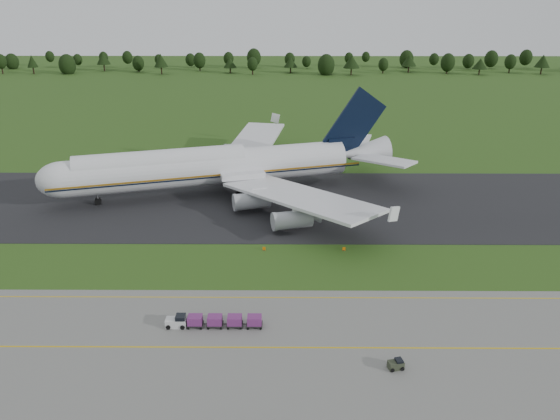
{
  "coord_description": "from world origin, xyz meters",
  "views": [
    {
      "loc": [
        5.03,
        -79.09,
        41.99
      ],
      "look_at": [
        4.54,
        2.0,
        9.02
      ],
      "focal_mm": 35.0,
      "sensor_mm": 36.0,
      "label": 1
    }
  ],
  "objects_px": {
    "utility_cart": "(396,365)",
    "edge_markers": "(304,249)",
    "baggage_train": "(213,321)",
    "aircraft": "(217,166)"
  },
  "relations": [
    {
      "from": "utility_cart",
      "to": "edge_markers",
      "type": "xyz_separation_m",
      "value": [
        -9.79,
        31.68,
        -0.27
      ]
    },
    {
      "from": "baggage_train",
      "to": "utility_cart",
      "type": "height_order",
      "value": "baggage_train"
    },
    {
      "from": "baggage_train",
      "to": "edge_markers",
      "type": "bearing_deg",
      "value": 60.59
    },
    {
      "from": "baggage_train",
      "to": "utility_cart",
      "type": "relative_size",
      "value": 6.51
    },
    {
      "from": "aircraft",
      "to": "utility_cart",
      "type": "height_order",
      "value": "aircraft"
    },
    {
      "from": "baggage_train",
      "to": "edge_markers",
      "type": "xyz_separation_m",
      "value": [
        13.01,
        23.08,
        -0.62
      ]
    },
    {
      "from": "baggage_train",
      "to": "aircraft",
      "type": "bearing_deg",
      "value": 95.64
    },
    {
      "from": "baggage_train",
      "to": "edge_markers",
      "type": "relative_size",
      "value": 0.9
    },
    {
      "from": "aircraft",
      "to": "utility_cart",
      "type": "relative_size",
      "value": 39.23
    },
    {
      "from": "utility_cart",
      "to": "edge_markers",
      "type": "relative_size",
      "value": 0.14
    }
  ]
}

